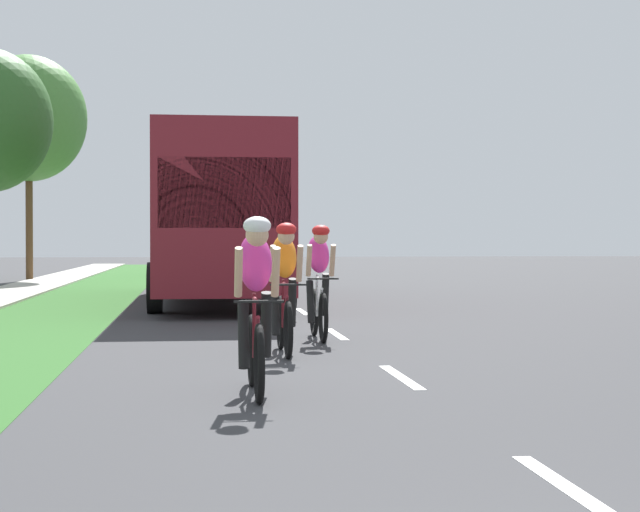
# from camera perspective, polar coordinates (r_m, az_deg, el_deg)

# --- Properties ---
(ground_plane) EXTENTS (120.00, 120.00, 0.00)m
(ground_plane) POSITION_cam_1_polar(r_m,az_deg,el_deg) (22.44, -1.81, -2.61)
(ground_plane) COLOR #38383A
(grass_verge) EXTENTS (2.45, 70.00, 0.01)m
(grass_verge) POSITION_cam_1_polar(r_m,az_deg,el_deg) (22.49, -13.69, -2.62)
(grass_verge) COLOR #2D6026
(grass_verge) RESTS_ON ground_plane
(lane_markings_center) EXTENTS (0.12, 53.13, 0.01)m
(lane_markings_center) POSITION_cam_1_polar(r_m,az_deg,el_deg) (26.42, -2.60, -2.07)
(lane_markings_center) COLOR white
(lane_markings_center) RESTS_ON ground_plane
(cyclist_lead) EXTENTS (0.42, 1.72, 1.58)m
(cyclist_lead) POSITION_cam_1_polar(r_m,az_deg,el_deg) (8.99, -3.64, -2.69)
(cyclist_lead) COLOR black
(cyclist_lead) RESTS_ON ground_plane
(cyclist_trailing) EXTENTS (0.42, 1.72, 1.58)m
(cyclist_trailing) POSITION_cam_1_polar(r_m,az_deg,el_deg) (12.17, -2.01, -1.75)
(cyclist_trailing) COLOR black
(cyclist_trailing) RESTS_ON ground_plane
(cyclist_distant) EXTENTS (0.42, 1.72, 1.58)m
(cyclist_distant) POSITION_cam_1_polar(r_m,az_deg,el_deg) (13.97, -0.07, -1.41)
(cyclist_distant) COLOR black
(cyclist_distant) RESTS_ON ground_plane
(bus_maroon) EXTENTS (2.78, 11.60, 3.48)m
(bus_maroon) POSITION_cam_1_polar(r_m,az_deg,el_deg) (23.01, -5.79, 2.41)
(bus_maroon) COLOR maroon
(bus_maroon) RESTS_ON ground_plane
(suv_dark_green) EXTENTS (2.15, 4.70, 1.79)m
(suv_dark_green) POSITION_cam_1_polar(r_m,az_deg,el_deg) (39.43, -6.26, 0.28)
(suv_dark_green) COLOR #194C2D
(suv_dark_green) RESTS_ON ground_plane
(sedan_red) EXTENTS (1.98, 4.30, 1.52)m
(sedan_red) POSITION_cam_1_polar(r_m,az_deg,el_deg) (50.15, -6.60, 0.21)
(sedan_red) COLOR red
(sedan_red) RESTS_ON ground_plane
(street_tree_far) EXTENTS (3.88, 3.88, 7.63)m
(street_tree_far) POSITION_cam_1_polar(r_m,az_deg,el_deg) (35.96, -16.03, 7.42)
(street_tree_far) COLOR brown
(street_tree_far) RESTS_ON ground_plane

